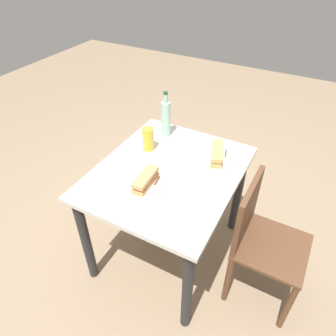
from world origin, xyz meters
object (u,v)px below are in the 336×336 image
object	(u,v)px
chair_far	(259,237)
water_bottle	(166,118)
plate_near	(146,185)
baguette_sandwich_near	(146,180)
knife_near	(155,185)
plate_far	(216,158)
knife_far	(225,157)
baguette_sandwich_far	(217,153)
dining_table	(168,186)
beer_glass	(148,139)

from	to	relation	value
chair_far	water_bottle	bearing A→B (deg)	-113.10
plate_near	baguette_sandwich_near	xyz separation A→B (m)	(-0.00, 0.00, 0.04)
baguette_sandwich_near	knife_near	world-z (taller)	baguette_sandwich_near
plate_far	water_bottle	distance (m)	0.45
plate_near	water_bottle	bearing A→B (deg)	-163.26
knife_near	knife_far	xyz separation A→B (m)	(-0.44, 0.26, 0.00)
baguette_sandwich_far	knife_far	bearing A→B (deg)	120.52
plate_near	knife_near	bearing A→B (deg)	106.11
dining_table	knife_far	size ratio (longest dim) A/B	5.67
knife_far	baguette_sandwich_far	bearing A→B (deg)	-59.48
knife_far	beer_glass	size ratio (longest dim) A/B	1.12
knife_near	beer_glass	world-z (taller)	beer_glass
plate_near	plate_far	size ratio (longest dim) A/B	1.00
plate_near	baguette_sandwich_far	xyz separation A→B (m)	(-0.43, 0.26, 0.04)
plate_near	plate_far	distance (m)	0.50
plate_far	chair_far	bearing A→B (deg)	58.13
dining_table	baguette_sandwich_far	distance (m)	0.37
knife_far	chair_far	bearing A→B (deg)	51.52
baguette_sandwich_far	beer_glass	xyz separation A→B (m)	(0.10, -0.44, 0.03)
knife_near	plate_far	distance (m)	0.46
dining_table	beer_glass	size ratio (longest dim) A/B	6.37
dining_table	water_bottle	world-z (taller)	water_bottle
knife_near	plate_near	bearing A→B (deg)	-73.89
knife_near	baguette_sandwich_far	xyz separation A→B (m)	(-0.42, 0.21, 0.03)
knife_far	water_bottle	xyz separation A→B (m)	(-0.07, -0.47, 0.12)
water_bottle	knife_far	bearing A→B (deg)	81.11
plate_far	water_bottle	size ratio (longest dim) A/B	0.76
baguette_sandwich_near	plate_far	distance (m)	0.50
baguette_sandwich_near	knife_far	xyz separation A→B (m)	(-0.46, 0.31, -0.03)
water_bottle	beer_glass	xyz separation A→B (m)	(0.21, -0.02, -0.06)
plate_near	knife_far	bearing A→B (deg)	146.04
dining_table	baguette_sandwich_near	world-z (taller)	baguette_sandwich_near
baguette_sandwich_near	knife_near	distance (m)	0.06
knife_near	plate_far	bearing A→B (deg)	153.54
chair_far	baguette_sandwich_near	bearing A→B (deg)	-74.16
dining_table	knife_far	world-z (taller)	knife_far
water_bottle	plate_far	bearing A→B (deg)	76.30
plate_far	water_bottle	xyz separation A→B (m)	(-0.10, -0.42, 0.13)
dining_table	water_bottle	xyz separation A→B (m)	(-0.35, -0.20, 0.26)
plate_near	baguette_sandwich_near	world-z (taller)	baguette_sandwich_near
plate_far	beer_glass	xyz separation A→B (m)	(0.10, -0.44, 0.07)
plate_near	beer_glass	distance (m)	0.38
baguette_sandwich_near	plate_far	world-z (taller)	baguette_sandwich_near
dining_table	plate_far	bearing A→B (deg)	138.68
chair_far	knife_far	size ratio (longest dim) A/B	4.89
baguette_sandwich_near	beer_glass	world-z (taller)	beer_glass
chair_far	baguette_sandwich_far	xyz separation A→B (m)	(-0.24, -0.39, 0.32)
beer_glass	plate_near	bearing A→B (deg)	28.55
knife_far	water_bottle	world-z (taller)	water_bottle
beer_glass	baguette_sandwich_far	bearing A→B (deg)	103.40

